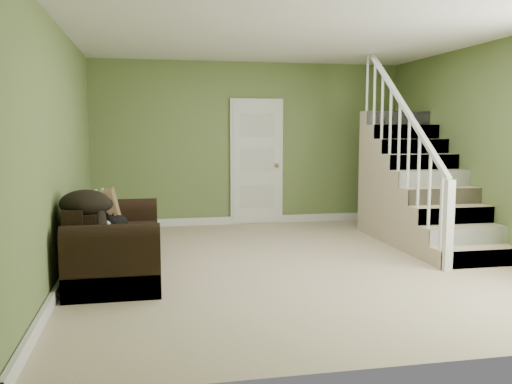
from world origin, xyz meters
name	(u,v)px	position (x,y,z in m)	size (l,w,h in m)	color
floor	(294,264)	(0.00, 0.00, 0.00)	(5.00, 5.50, 0.01)	tan
ceiling	(296,31)	(0.00, 0.00, 2.60)	(5.00, 5.50, 0.01)	white
wall_back	(250,144)	(0.00, 2.75, 1.30)	(5.00, 0.04, 2.60)	olive
wall_front	(412,167)	(0.00, -2.75, 1.30)	(5.00, 0.04, 2.60)	olive
wall_left	(61,152)	(-2.50, 0.00, 1.30)	(0.04, 5.50, 2.60)	olive
wall_right	(495,149)	(2.50, 0.00, 1.30)	(0.04, 5.50, 2.60)	olive
baseboard_back	(251,220)	(0.00, 2.72, 0.06)	(5.00, 0.04, 0.12)	white
baseboard_left	(69,269)	(-2.47, 0.00, 0.06)	(0.04, 5.50, 0.12)	white
baseboard_right	(487,249)	(2.47, 0.00, 0.06)	(0.04, 5.50, 0.12)	white
door	(257,162)	(0.10, 2.71, 1.01)	(0.86, 0.12, 2.02)	white
staircase	(416,194)	(1.99, 0.97, 0.64)	(1.00, 2.51, 2.82)	tan
sofa	(113,245)	(-2.01, -0.02, 0.31)	(0.88, 2.03, 0.80)	black
side_table	(103,226)	(-2.22, 1.35, 0.28)	(0.55, 0.55, 0.77)	black
cat	(118,223)	(-1.96, 0.09, 0.52)	(0.30, 0.49, 0.23)	black
banana	(132,237)	(-1.80, -0.40, 0.46)	(0.06, 0.21, 0.06)	yellow
throw_pillow	(113,209)	(-2.04, 0.60, 0.61)	(0.12, 0.46, 0.46)	#523221
throw_blanket	(85,203)	(-2.23, -0.49, 0.83)	(0.46, 0.61, 0.25)	black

